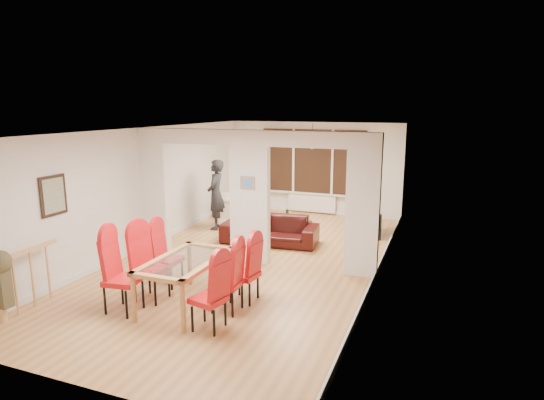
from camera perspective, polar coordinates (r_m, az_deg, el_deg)
The scene contains 24 objects.
floor at distance 9.21m, azimuth -2.73°, elevation -7.59°, with size 5.00×9.00×0.01m, color tan.
room_walls at distance 8.86m, azimuth -2.81°, elevation 0.36°, with size 5.00×9.00×2.60m, color silver, non-canonical shape.
divider_wall at distance 8.86m, azimuth -2.81°, elevation 0.36°, with size 5.00×0.18×2.60m, color white.
bay_window_blinds at distance 12.97m, azimuth 5.14°, elevation 4.85°, with size 3.00×0.08×1.80m, color black.
radiator at distance 13.13m, azimuth 5.00°, elevation -0.37°, with size 1.40×0.08×0.50m, color white.
pendant_light at distance 11.73m, azimuth 5.08°, elevation 7.32°, with size 0.36×0.36×0.36m, color orange.
stair_newel at distance 7.88m, azimuth -28.20°, elevation -8.19°, with size 0.40×1.20×1.10m, color tan, non-canonical shape.
wall_poster at distance 8.29m, azimuth -25.76°, elevation 0.51°, with size 0.04×0.52×0.67m, color gray.
pillar_photo at distance 8.72m, azimuth -3.09°, elevation 2.18°, with size 0.30×0.03×0.25m, color #4C8CD8.
dining_table at distance 7.23m, azimuth -10.67°, elevation -10.11°, with size 0.91×1.62×0.76m, color #BC8145, non-canonical shape.
dining_chair_la at distance 7.20m, azimuth -18.24°, elevation -8.86°, with size 0.47×0.47×1.17m, color red, non-canonical shape.
dining_chair_lb at distance 7.50m, azimuth -14.93°, elevation -7.94°, with size 0.46×0.46×1.14m, color red, non-canonical shape.
dining_chair_lc at distance 8.03m, azimuth -12.96°, elevation -6.89°, with size 0.42×0.42×1.04m, color red, non-canonical shape.
dining_chair_ra at distance 6.42m, azimuth -7.99°, elevation -11.57°, with size 0.42×0.42×1.04m, color red, non-canonical shape.
dining_chair_rb at distance 6.91m, azimuth -5.70°, elevation -9.73°, with size 0.42×0.42×1.05m, color red, non-canonical shape.
dining_chair_rc at distance 7.24m, azimuth -3.53°, elevation -8.76°, with size 0.41×0.41×1.02m, color red, non-canonical shape.
sofa at distance 10.25m, azimuth -0.30°, elevation -3.72°, with size 2.14×0.84×0.63m, color black.
armchair at distance 11.87m, azimuth -4.67°, elevation -1.20°, with size 0.87×0.84×0.79m, color white.
person at distance 11.39m, azimuth -7.05°, elevation 0.67°, with size 0.42×0.64×1.75m, color black.
television at distance 11.21m, azimuth 12.60°, elevation -2.71°, with size 0.14×1.05×0.61m, color black.
coffee_table at distance 11.39m, azimuth 2.42°, elevation -3.20°, with size 0.96×0.48×0.22m, color #371F12, non-canonical shape.
bottle at distance 11.40m, azimuth 1.91°, elevation -1.83°, with size 0.08×0.08×0.30m, color #143F19.
bowl at distance 11.36m, azimuth 2.86°, elevation -2.54°, with size 0.20×0.20×0.05m, color #371F12.
shoes at distance 8.98m, azimuth -5.70°, elevation -7.82°, with size 0.23×0.25×0.10m, color black, non-canonical shape.
Camera 1 is at (3.52, -7.94, 3.05)m, focal length 30.00 mm.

